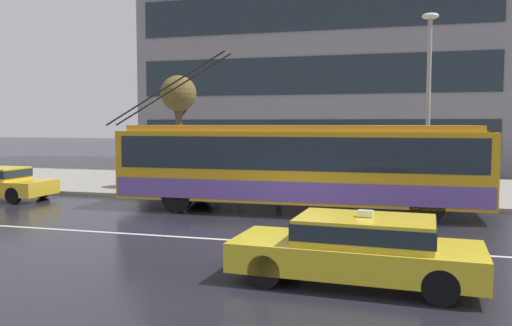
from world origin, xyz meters
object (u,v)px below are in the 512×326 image
at_px(pedestrian_at_shelter, 413,159).
at_px(pedestrian_walking_past, 441,175).
at_px(trolleybus, 298,164).
at_px(street_lamp, 429,91).
at_px(pedestrian_approaching_curb, 215,153).
at_px(taxi_oncoming_near, 359,246).
at_px(pedestrian_waiting_by_pole, 281,158).
at_px(bus_shelter, 284,148).
at_px(street_tree_bare, 179,97).

bearing_deg(pedestrian_at_shelter, pedestrian_walking_past, 41.90).
xyz_separation_m(trolleybus, street_lamp, (4.27, 2.66, 2.54)).
relative_size(trolleybus, pedestrian_approaching_curb, 6.71).
distance_m(taxi_oncoming_near, pedestrian_waiting_by_pole, 10.43).
bearing_deg(street_lamp, taxi_oncoming_near, -98.89).
relative_size(pedestrian_walking_past, pedestrian_waiting_by_pole, 0.79).
relative_size(bus_shelter, street_tree_bare, 0.82).
bearing_deg(street_tree_bare, taxi_oncoming_near, -53.31).
distance_m(pedestrian_at_shelter, pedestrian_walking_past, 1.53).
xyz_separation_m(bus_shelter, street_lamp, (5.61, -1.28, 2.20)).
distance_m(pedestrian_approaching_curb, street_lamp, 8.85).
distance_m(pedestrian_walking_past, pedestrian_waiting_by_pole, 5.98).
height_order(pedestrian_approaching_curb, street_lamp, street_lamp).
xyz_separation_m(bus_shelter, pedestrian_approaching_curb, (-2.87, -0.52, -0.22)).
bearing_deg(trolleybus, bus_shelter, 108.69).
bearing_deg(pedestrian_walking_past, pedestrian_approaching_curb, 178.21).
bearing_deg(pedestrian_walking_past, pedestrian_waiting_by_pole, -169.28).
bearing_deg(street_tree_bare, street_lamp, -8.28).
distance_m(taxi_oncoming_near, street_tree_bare, 15.17).
xyz_separation_m(pedestrian_walking_past, pedestrian_waiting_by_pole, (-5.84, -1.11, 0.62)).
relative_size(bus_shelter, street_lamp, 0.60).
relative_size(taxi_oncoming_near, pedestrian_approaching_curb, 2.40).
bearing_deg(street_lamp, street_tree_bare, 171.72).
distance_m(bus_shelter, street_lamp, 6.16).
relative_size(taxi_oncoming_near, bus_shelter, 1.15).
relative_size(street_lamp, street_tree_bare, 1.37).
distance_m(pedestrian_waiting_by_pole, street_lamp, 5.89).
relative_size(pedestrian_at_shelter, pedestrian_approaching_curb, 1.00).
height_order(pedestrian_at_shelter, pedestrian_approaching_curb, pedestrian_approaching_curb).
relative_size(trolleybus, bus_shelter, 3.21).
distance_m(street_lamp, street_tree_bare, 10.55).
xyz_separation_m(taxi_oncoming_near, pedestrian_waiting_by_pole, (-3.70, 9.70, 0.98)).
distance_m(trolleybus, pedestrian_at_shelter, 4.37).
height_order(pedestrian_approaching_curb, pedestrian_walking_past, pedestrian_approaching_curb).
height_order(pedestrian_waiting_by_pole, street_lamp, street_lamp).
distance_m(trolleybus, taxi_oncoming_near, 8.17).
xyz_separation_m(bus_shelter, pedestrian_walking_past, (6.13, -0.80, -0.89)).
bearing_deg(street_tree_bare, pedestrian_waiting_by_pole, -22.71).
xyz_separation_m(taxi_oncoming_near, street_tree_bare, (-8.83, 11.85, 3.43)).
height_order(trolleybus, street_lamp, street_lamp).
bearing_deg(pedestrian_approaching_curb, taxi_oncoming_near, -58.27).
relative_size(taxi_oncoming_near, pedestrian_at_shelter, 2.40).
bearing_deg(pedestrian_at_shelter, street_tree_bare, 168.82).
distance_m(pedestrian_approaching_curb, pedestrian_walking_past, 9.03).
bearing_deg(taxi_oncoming_near, trolleybus, 109.12).
distance_m(trolleybus, pedestrian_approaching_curb, 5.42).
bearing_deg(pedestrian_at_shelter, pedestrian_approaching_curb, 171.40).
xyz_separation_m(trolleybus, pedestrian_approaching_curb, (-4.20, 3.42, 0.12)).
xyz_separation_m(trolleybus, pedestrian_walking_past, (4.80, 3.14, -0.55)).
distance_m(bus_shelter, pedestrian_walking_past, 6.25).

